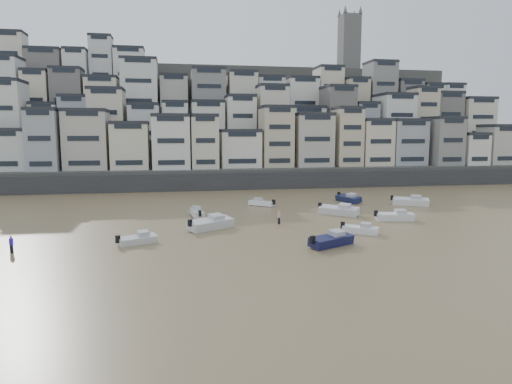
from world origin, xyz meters
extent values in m
plane|color=#927C4F|center=(0.00, 0.00, 0.00)|extent=(400.00, 400.00, 0.00)
cube|color=#38383A|center=(10.00, 65.00, 1.75)|extent=(140.00, 3.00, 3.50)
cube|color=#4C4C47|center=(15.00, 72.00, 2.00)|extent=(140.00, 14.00, 4.00)
cube|color=#4C4C47|center=(15.00, 84.00, 5.00)|extent=(140.00, 14.00, 10.00)
cube|color=#4C4C47|center=(15.00, 96.00, 9.00)|extent=(140.00, 14.00, 18.00)
cube|color=#4C4C47|center=(15.00, 108.00, 13.00)|extent=(140.00, 16.00, 26.00)
cube|color=#4C4C47|center=(15.00, 122.00, 16.00)|extent=(140.00, 18.00, 32.00)
cube|color=#66635E|center=(55.00, 120.00, 41.00)|extent=(6.00, 6.00, 18.00)
camera|label=1|loc=(-3.26, -28.04, 11.72)|focal=32.00mm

